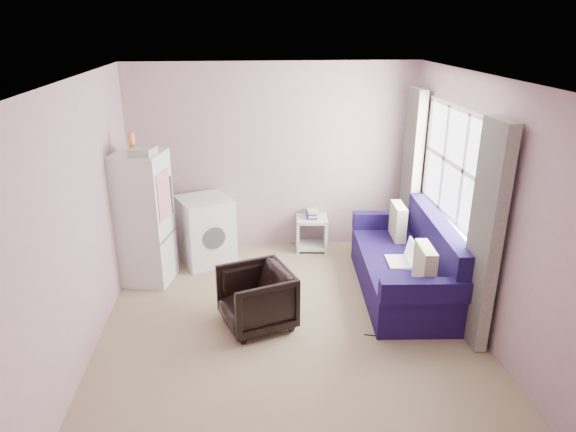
% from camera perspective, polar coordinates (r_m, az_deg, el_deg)
% --- Properties ---
extents(room, '(3.84, 4.24, 2.54)m').
position_cam_1_polar(room, '(4.87, 0.27, 0.29)').
color(room, '#9B8765').
rests_on(room, ground).
extents(armchair, '(0.81, 0.83, 0.69)m').
position_cam_1_polar(armchair, '(5.30, -3.55, -8.80)').
color(armchair, black).
rests_on(armchair, ground).
extents(fridge, '(0.65, 0.65, 1.80)m').
position_cam_1_polar(fridge, '(6.23, -15.66, -0.21)').
color(fridge, silver).
rests_on(fridge, ground).
extents(washing_machine, '(0.81, 0.81, 0.87)m').
position_cam_1_polar(washing_machine, '(6.70, -9.13, -1.41)').
color(washing_machine, silver).
rests_on(washing_machine, ground).
extents(side_table, '(0.45, 0.45, 0.57)m').
position_cam_1_polar(side_table, '(7.06, 2.65, -1.60)').
color(side_table, silver).
rests_on(side_table, ground).
extents(sofa, '(1.05, 2.07, 0.90)m').
position_cam_1_polar(sofa, '(6.07, 13.23, -5.48)').
color(sofa, '#190F45').
rests_on(sofa, ground).
extents(window_dressing, '(0.17, 2.62, 2.18)m').
position_cam_1_polar(window_dressing, '(5.97, 16.74, 1.83)').
color(window_dressing, white).
rests_on(window_dressing, ground).
extents(floor_cables, '(0.44, 0.11, 0.01)m').
position_cam_1_polar(floor_cables, '(5.38, 10.85, -12.89)').
color(floor_cables, black).
rests_on(floor_cables, ground).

